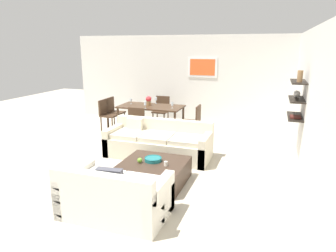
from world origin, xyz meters
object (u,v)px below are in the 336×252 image
Objects in this scene: wine_glass_foot at (145,104)px; wine_glass_right_near at (172,104)px; candle_jar at (166,164)px; dining_chair_left_near at (107,113)px; dining_chair_right_near at (194,120)px; wine_glass_left_far at (131,100)px; decorative_bowl at (153,159)px; dining_chair_left_far at (114,110)px; dining_chair_foot at (138,121)px; apple_on_coffee_table at (140,160)px; dining_chair_head at (162,109)px; wine_glass_head at (156,99)px; dining_table at (151,108)px; loveseat_white at (115,197)px; centerpiece_vase at (149,100)px; coffee_table at (154,172)px; sofa_beige at (158,144)px.

wine_glass_right_near is (0.67, 0.28, -0.02)m from wine_glass_foot.
dining_chair_left_near is at bearing 133.92° from candle_jar.
wine_glass_left_far reaches higher than dining_chair_right_near.
dining_chair_left_far reaches higher than decorative_bowl.
dining_chair_left_far is 1.00× the size of dining_chair_foot.
dining_chair_foot is (-1.30, -0.66, 0.00)m from dining_chair_right_near.
apple_on_coffee_table is 0.53× the size of wine_glass_right_near.
apple_on_coffee_table is 0.10× the size of dining_chair_foot.
wine_glass_left_far reaches higher than candle_jar.
dining_chair_right_near is (0.22, 2.99, 0.08)m from apple_on_coffee_table.
dining_chair_left_near is at bearing -140.65° from dining_chair_head.
dining_table is at bearing -90.00° from wine_glass_head.
dining_chair_foot is at bearing -55.58° from wine_glass_left_far.
decorative_bowl is 0.24m from apple_on_coffee_table.
dining_chair_right_near reaches higher than dining_table.
apple_on_coffee_table is 0.49× the size of wine_glass_head.
wine_glass_foot is at bearing -171.69° from dining_chair_right_near.
centerpiece_vase reaches higher than loveseat_white.
coffee_table is 3.83m from wine_glass_left_far.
coffee_table is at bearing -64.22° from wine_glass_foot.
dining_chair_foot is at bearing -153.19° from dining_chair_right_near.
dining_chair_left_near reaches higher than decorative_bowl.
candle_jar is 0.48m from apple_on_coffee_table.
dining_chair_right_near reaches higher than loveseat_white.
wine_glass_foot is at bearing -90.00° from dining_table.
wine_glass_left_far reaches higher than dining_chair_foot.
dining_chair_left_far is at bearing 125.05° from apple_on_coffee_table.
wine_glass_right_near is at bearing -55.58° from dining_chair_head.
dining_chair_left_far is 0.73m from wine_glass_left_far.
candle_jar is 2.99m from dining_chair_right_near.
dining_table is 6.60× the size of centerpiece_vase.
dining_chair_left_near is (-2.38, 2.99, 0.08)m from apple_on_coffee_table.
wine_glass_right_near is (-0.52, 4.19, 0.57)m from loveseat_white.
wine_glass_right_near is 1.11× the size of wine_glass_left_far.
wine_glass_right_near is at bearing 48.30° from dining_chair_foot.
dining_table is 0.88m from dining_chair_head.
decorative_bowl is 3.73m from wine_glass_left_far.
dining_chair_head is at bearing 124.42° from wine_glass_right_near.
dining_chair_head is (-1.08, 4.05, 0.08)m from apple_on_coffee_table.
centerpiece_vase is (-0.07, -0.38, 0.01)m from wine_glass_head.
dining_chair_left_far is 1.68m from dining_chair_foot.
dining_chair_right_near is at bearing 90.13° from coffee_table.
dining_chair_foot reaches higher than candle_jar.
dining_table is 11.85× the size of wine_glass_left_far.
dining_chair_right_near is at bearing 95.08° from candle_jar.
dining_table reaches higher than coffee_table.
wine_glass_left_far is (-1.94, 3.15, 0.44)m from decorative_bowl.
sofa_beige is 28.86× the size of candle_jar.
sofa_beige is at bearing 115.63° from candle_jar.
wine_glass_left_far is at bearing 142.78° from wine_glass_foot.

